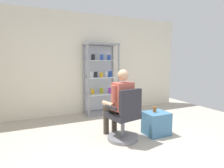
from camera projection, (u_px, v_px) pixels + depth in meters
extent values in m
cube|color=silver|center=(84.00, 64.00, 4.93)|extent=(6.00, 0.10, 2.70)
cylinder|color=gray|center=(88.00, 81.00, 4.52)|extent=(0.05, 0.05, 1.90)
cylinder|color=gray|center=(119.00, 79.00, 4.86)|extent=(0.05, 0.05, 1.90)
cylinder|color=gray|center=(84.00, 79.00, 4.88)|extent=(0.05, 0.05, 1.90)
cylinder|color=gray|center=(113.00, 78.00, 5.22)|extent=(0.05, 0.05, 1.90)
cube|color=gray|center=(101.00, 44.00, 4.75)|extent=(0.90, 0.45, 0.04)
cube|color=gray|center=(102.00, 113.00, 4.98)|extent=(0.90, 0.45, 0.04)
cube|color=silver|center=(99.00, 79.00, 5.06)|extent=(0.84, 0.02, 1.80)
cube|color=silver|center=(101.00, 94.00, 4.92)|extent=(0.82, 0.39, 0.02)
cube|color=gold|center=(93.00, 91.00, 4.86)|extent=(0.08, 0.04, 0.13)
cube|color=#999919|center=(101.00, 91.00, 4.91)|extent=(0.09, 0.04, 0.16)
cube|color=purple|center=(110.00, 90.00, 4.98)|extent=(0.09, 0.06, 0.15)
cube|color=silver|center=(101.00, 77.00, 4.86)|extent=(0.82, 0.39, 0.02)
cube|color=silver|center=(91.00, 75.00, 4.73)|extent=(0.08, 0.04, 0.15)
cube|color=black|center=(96.00, 74.00, 4.81)|extent=(0.09, 0.06, 0.15)
cube|color=gold|center=(101.00, 75.00, 4.85)|extent=(0.09, 0.04, 0.13)
cube|color=silver|center=(106.00, 74.00, 4.92)|extent=(0.08, 0.05, 0.14)
cube|color=#264CB2|center=(110.00, 74.00, 5.01)|extent=(0.09, 0.06, 0.15)
cube|color=silver|center=(101.00, 61.00, 4.81)|extent=(0.82, 0.39, 0.02)
cube|color=black|center=(93.00, 57.00, 4.66)|extent=(0.09, 0.04, 0.15)
cube|color=#264CB2|center=(102.00, 57.00, 4.77)|extent=(0.08, 0.05, 0.16)
cube|color=#264CB2|center=(109.00, 58.00, 4.94)|extent=(0.08, 0.04, 0.14)
cylinder|color=slate|center=(123.00, 138.00, 3.32)|extent=(0.56, 0.56, 0.06)
cylinder|color=slate|center=(123.00, 127.00, 3.29)|extent=(0.07, 0.07, 0.41)
cube|color=#26262D|center=(123.00, 115.00, 3.27)|extent=(0.57, 0.57, 0.10)
cube|color=#26262D|center=(131.00, 102.00, 3.06)|extent=(0.45, 0.17, 0.45)
cube|color=#26262D|center=(134.00, 104.00, 3.39)|extent=(0.10, 0.30, 0.04)
cube|color=#26262D|center=(111.00, 108.00, 3.09)|extent=(0.10, 0.30, 0.04)
cylinder|color=#3F382D|center=(120.00, 107.00, 3.47)|extent=(0.22, 0.42, 0.14)
cylinder|color=#3F382D|center=(114.00, 118.00, 3.67)|extent=(0.11, 0.11, 0.56)
cylinder|color=#3F382D|center=(112.00, 108.00, 3.36)|extent=(0.22, 0.42, 0.14)
cylinder|color=#3F382D|center=(106.00, 120.00, 3.55)|extent=(0.11, 0.11, 0.56)
cube|color=#BF594C|center=(123.00, 96.00, 3.22)|extent=(0.40, 0.29, 0.50)
sphere|color=tan|center=(123.00, 75.00, 3.17)|extent=(0.20, 0.20, 0.20)
cylinder|color=#BF594C|center=(131.00, 91.00, 3.33)|extent=(0.09, 0.09, 0.28)
cylinder|color=tan|center=(125.00, 101.00, 3.50)|extent=(0.14, 0.31, 0.08)
cylinder|color=#BF594C|center=(114.00, 93.00, 3.10)|extent=(0.09, 0.09, 0.28)
cylinder|color=tan|center=(108.00, 104.00, 3.27)|extent=(0.14, 0.31, 0.08)
cube|color=teal|center=(156.00, 123.00, 3.53)|extent=(0.46, 0.39, 0.44)
cylinder|color=brown|center=(155.00, 109.00, 3.52)|extent=(0.07, 0.07, 0.11)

